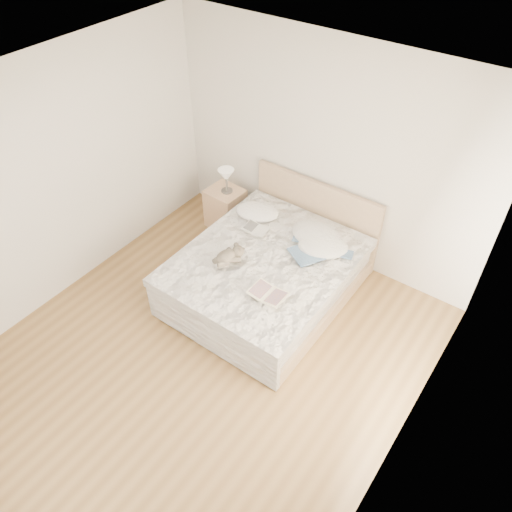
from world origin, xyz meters
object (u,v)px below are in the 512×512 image
object	(u,v)px
nightstand	(226,208)
table_lamp	(226,176)
childrens_book	(268,294)
photo_book	(256,229)
bed	(270,273)
teddy_bear	(226,261)

from	to	relation	value
nightstand	table_lamp	size ratio (longest dim) A/B	1.71
table_lamp	childrens_book	size ratio (longest dim) A/B	0.84
photo_book	childrens_book	xyz separation A→B (m)	(0.71, -0.77, 0.00)
bed	teddy_bear	world-z (taller)	bed
nightstand	teddy_bear	bearing A→B (deg)	-50.54
bed	teddy_bear	xyz separation A→B (m)	(-0.29, -0.42, 0.34)
nightstand	photo_book	distance (m)	1.04
photo_book	teddy_bear	size ratio (longest dim) A/B	0.99
photo_book	bed	bearing A→B (deg)	-38.08
photo_book	teddy_bear	bearing A→B (deg)	-89.76
table_lamp	nightstand	bearing A→B (deg)	-163.08
nightstand	childrens_book	bearing A→B (deg)	-38.59
nightstand	bed	bearing A→B (deg)	-30.10
table_lamp	photo_book	size ratio (longest dim) A/B	1.07
table_lamp	bed	bearing A→B (deg)	-31.10
childrens_book	teddy_bear	xyz separation A→B (m)	(-0.64, 0.13, 0.02)
bed	photo_book	distance (m)	0.53
bed	table_lamp	world-z (taller)	bed
nightstand	table_lamp	bearing A→B (deg)	16.92
childrens_book	teddy_bear	distance (m)	0.65
nightstand	table_lamp	distance (m)	0.52
table_lamp	childrens_book	world-z (taller)	table_lamp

